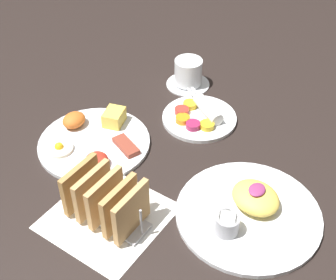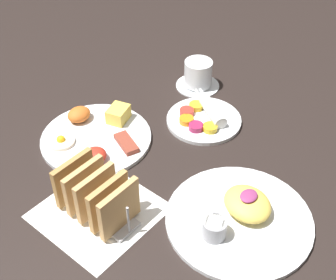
# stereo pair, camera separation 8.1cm
# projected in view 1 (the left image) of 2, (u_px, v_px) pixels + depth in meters

# --- Properties ---
(ground_plane) EXTENTS (3.00, 3.00, 0.00)m
(ground_plane) POSITION_uv_depth(u_px,v_px,m) (172.00, 172.00, 1.04)
(ground_plane) COLOR black
(napkin_flat) EXTENTS (0.22, 0.22, 0.00)m
(napkin_flat) POSITION_uv_depth(u_px,v_px,m) (108.00, 216.00, 0.94)
(napkin_flat) COLOR white
(napkin_flat) RESTS_ON ground_plane
(plate_breakfast) EXTENTS (0.26, 0.26, 0.05)m
(plate_breakfast) POSITION_uv_depth(u_px,v_px,m) (94.00, 140.00, 1.11)
(plate_breakfast) COLOR white
(plate_breakfast) RESTS_ON ground_plane
(plate_condiments) EXTENTS (0.19, 0.19, 0.04)m
(plate_condiments) POSITION_uv_depth(u_px,v_px,m) (200.00, 116.00, 1.18)
(plate_condiments) COLOR white
(plate_condiments) RESTS_ON ground_plane
(plate_foreground) EXTENTS (0.29, 0.29, 0.06)m
(plate_foreground) POSITION_uv_depth(u_px,v_px,m) (249.00, 210.00, 0.94)
(plate_foreground) COLOR white
(plate_foreground) RESTS_ON ground_plane
(toast_rack) EXTENTS (0.10, 0.18, 0.10)m
(toast_rack) POSITION_uv_depth(u_px,v_px,m) (106.00, 200.00, 0.91)
(toast_rack) COLOR #B7B7BC
(toast_rack) RESTS_ON ground_plane
(coffee_cup) EXTENTS (0.12, 0.12, 0.08)m
(coffee_cup) POSITION_uv_depth(u_px,v_px,m) (188.00, 74.00, 1.28)
(coffee_cup) COLOR white
(coffee_cup) RESTS_ON ground_plane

